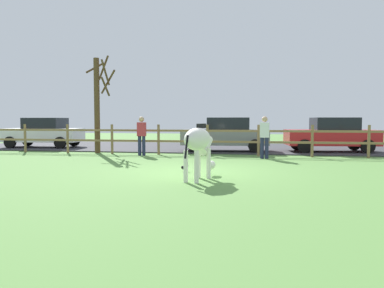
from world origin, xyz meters
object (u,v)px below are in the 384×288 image
(zebra, at_px, (199,143))
(visitor_right_of_tree, at_px, (142,134))
(crow_on_grass, at_px, (184,167))
(parked_car_white, at_px, (44,132))
(parked_car_grey, at_px, (226,134))
(parked_car_red, at_px, (331,134))
(bare_tree, at_px, (98,101))
(visitor_left_of_tree, at_px, (265,135))

(zebra, distance_m, visitor_right_of_tree, 7.02)
(crow_on_grass, xyz_separation_m, visitor_right_of_tree, (-2.81, 4.65, 0.78))
(parked_car_white, relative_size, parked_car_grey, 1.00)
(parked_car_red, bearing_deg, bare_tree, -168.75)
(visitor_left_of_tree, bearing_deg, parked_car_white, 163.43)
(crow_on_grass, bearing_deg, parked_car_red, 54.80)
(visitor_left_of_tree, bearing_deg, crow_on_grass, -118.33)
(bare_tree, distance_m, parked_car_grey, 6.04)
(zebra, bearing_deg, parked_car_red, 62.64)
(bare_tree, height_order, zebra, bare_tree)
(parked_car_grey, height_order, visitor_right_of_tree, visitor_right_of_tree)
(bare_tree, distance_m, parked_car_red, 10.75)
(parked_car_grey, distance_m, visitor_right_of_tree, 4.09)
(bare_tree, bearing_deg, parked_car_white, 151.62)
(visitor_left_of_tree, bearing_deg, visitor_right_of_tree, 175.65)
(zebra, bearing_deg, visitor_left_of_tree, 74.09)
(parked_car_red, relative_size, visitor_right_of_tree, 2.54)
(parked_car_white, bearing_deg, zebra, -42.69)
(parked_car_red, distance_m, visitor_right_of_tree, 8.63)
(bare_tree, distance_m, parked_car_white, 4.91)
(zebra, bearing_deg, bare_tree, 129.94)
(parked_car_grey, relative_size, visitor_left_of_tree, 2.50)
(bare_tree, xyz_separation_m, zebra, (5.79, -6.92, -1.42))
(zebra, height_order, visitor_right_of_tree, visitor_right_of_tree)
(parked_car_white, bearing_deg, bare_tree, -28.38)
(parked_car_white, height_order, visitor_right_of_tree, visitor_right_of_tree)
(crow_on_grass, xyz_separation_m, parked_car_white, (-9.24, 7.69, 0.72))
(bare_tree, height_order, parked_car_grey, bare_tree)
(parked_car_white, xyz_separation_m, parked_car_red, (14.56, -0.15, 0.00))
(parked_car_white, distance_m, parked_car_grey, 9.79)
(crow_on_grass, bearing_deg, zebra, -65.24)
(zebra, xyz_separation_m, parked_car_red, (4.65, 8.99, -0.08))
(parked_car_grey, bearing_deg, visitor_right_of_tree, -144.72)
(parked_car_red, bearing_deg, visitor_right_of_tree, -160.40)
(visitor_left_of_tree, height_order, visitor_right_of_tree, same)
(parked_car_white, bearing_deg, visitor_right_of_tree, -25.33)
(zebra, relative_size, visitor_right_of_tree, 1.17)
(bare_tree, bearing_deg, zebra, -50.06)
(crow_on_grass, xyz_separation_m, parked_car_grey, (0.53, 7.01, 0.72))
(crow_on_grass, relative_size, visitor_right_of_tree, 0.13)
(crow_on_grass, height_order, visitor_right_of_tree, visitor_right_of_tree)
(crow_on_grass, distance_m, parked_car_red, 9.26)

